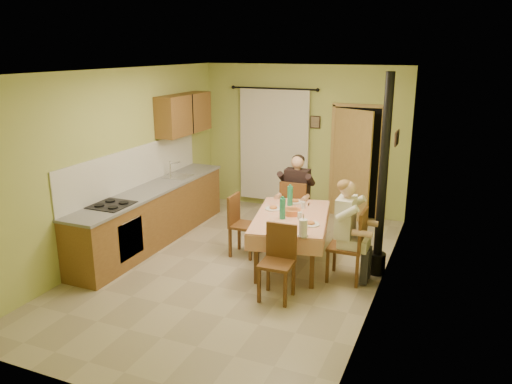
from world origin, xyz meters
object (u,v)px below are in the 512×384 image
at_px(dining_table, 291,240).
at_px(chair_right, 347,260).
at_px(chair_far, 295,222).
at_px(chair_near, 277,277).
at_px(man_right, 348,219).
at_px(stove_flue, 381,204).
at_px(chair_left, 244,237).
at_px(man_far, 297,188).

distance_m(dining_table, chair_right, 0.90).
xyz_separation_m(chair_far, chair_near, (0.45, -2.10, -0.00)).
relative_size(chair_far, chair_near, 1.05).
relative_size(chair_near, chair_right, 0.93).
height_order(chair_right, man_right, man_right).
xyz_separation_m(man_right, stove_flue, (0.37, 0.37, 0.15)).
height_order(chair_near, stove_flue, stove_flue).
bearing_deg(chair_far, dining_table, -76.36).
relative_size(dining_table, stove_flue, 0.67).
relative_size(chair_left, man_far, 0.68).
distance_m(chair_right, man_far, 1.78).
relative_size(chair_far, man_far, 0.73).
bearing_deg(chair_right, chair_left, 81.43).
bearing_deg(man_far, chair_right, -48.00).
height_order(chair_left, man_right, man_right).
height_order(chair_far, chair_left, chair_far).
xyz_separation_m(chair_right, stove_flue, (0.35, 0.37, 0.73)).
bearing_deg(stove_flue, chair_left, -176.38).
relative_size(chair_near, man_right, 0.69).
height_order(dining_table, chair_far, chair_far).
relative_size(man_right, stove_flue, 0.50).
bearing_deg(man_right, chair_left, 81.35).
xyz_separation_m(chair_left, stove_flue, (2.01, 0.13, 0.74)).
distance_m(dining_table, man_far, 1.19).
relative_size(dining_table, chair_far, 1.85).
distance_m(chair_far, stove_flue, 1.87).
distance_m(chair_far, chair_left, 1.10).
distance_m(chair_near, stove_flue, 1.79).
xyz_separation_m(man_far, stove_flue, (1.50, -0.86, 0.15)).
bearing_deg(chair_far, chair_right, -47.66).
height_order(dining_table, chair_right, chair_right).
height_order(chair_far, man_far, man_far).
bearing_deg(man_right, stove_flue, -45.50).
height_order(chair_far, chair_near, chair_far).
height_order(chair_far, man_right, man_right).
bearing_deg(chair_left, man_right, 81.46).
bearing_deg(chair_right, stove_flue, -44.25).
bearing_deg(chair_near, dining_table, -82.09).
distance_m(chair_near, chair_right, 1.12).
distance_m(chair_right, man_right, 0.59).
xyz_separation_m(chair_near, chair_left, (-0.97, 1.12, -0.00)).
bearing_deg(man_right, chair_far, 42.56).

